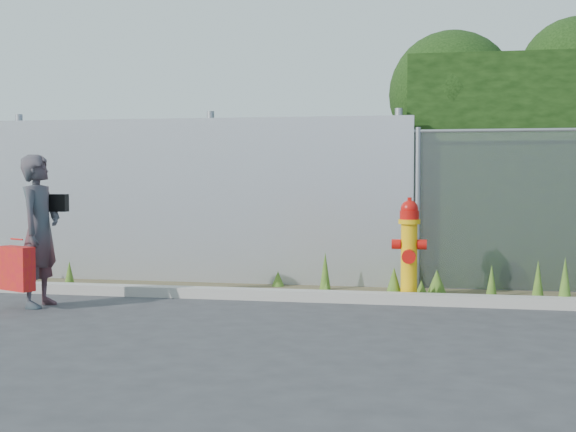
{
  "coord_description": "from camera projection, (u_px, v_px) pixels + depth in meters",
  "views": [
    {
      "loc": [
        1.42,
        -7.23,
        1.46
      ],
      "look_at": [
        -0.3,
        1.4,
        1.0
      ],
      "focal_mm": 50.0,
      "sensor_mm": 36.0,
      "label": 1
    }
  ],
  "objects": [
    {
      "name": "ground",
      "position": [
        290.0,
        332.0,
        7.43
      ],
      "size": [
        80.0,
        80.0,
        0.0
      ],
      "primitive_type": "plane",
      "color": "#333235",
      "rests_on": "ground"
    },
    {
      "name": "curb",
      "position": [
        320.0,
        296.0,
        9.19
      ],
      "size": [
        16.0,
        0.22,
        0.12
      ],
      "primitive_type": "cube",
      "color": "gray",
      "rests_on": "ground"
    },
    {
      "name": "weed_strip",
      "position": [
        368.0,
        287.0,
        9.66
      ],
      "size": [
        16.0,
        1.31,
        0.54
      ],
      "color": "#49402A",
      "rests_on": "ground"
    },
    {
      "name": "corrugated_fence",
      "position": [
        100.0,
        200.0,
        10.95
      ],
      "size": [
        8.5,
        0.21,
        2.3
      ],
      "color": "#B1B2B8",
      "rests_on": "ground"
    },
    {
      "name": "fire_hydrant",
      "position": [
        409.0,
        251.0,
        9.22
      ],
      "size": [
        0.4,
        0.36,
        1.19
      ],
      "rotation": [
        0.0,
        0.0,
        0.03
      ],
      "color": "#E8AB0C",
      "rests_on": "ground"
    },
    {
      "name": "woman",
      "position": [
        40.0,
        231.0,
        8.8
      ],
      "size": [
        0.41,
        0.62,
        1.67
      ],
      "primitive_type": "imported",
      "rotation": [
        0.0,
        0.0,
        1.55
      ],
      "color": "#0E555B",
      "rests_on": "ground"
    },
    {
      "name": "red_tote_bag",
      "position": [
        17.0,
        268.0,
        8.59
      ],
      "size": [
        0.43,
        0.16,
        0.56
      ],
      "rotation": [
        0.0,
        0.0,
        -0.43
      ],
      "color": "red"
    },
    {
      "name": "black_shoulder_bag",
      "position": [
        56.0,
        203.0,
        8.96
      ],
      "size": [
        0.26,
        0.11,
        0.2
      ],
      "rotation": [
        0.0,
        0.0,
        0.02
      ],
      "color": "black"
    }
  ]
}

